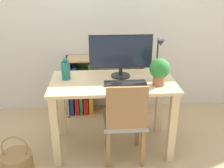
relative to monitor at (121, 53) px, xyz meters
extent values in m
plane|color=tan|center=(-0.09, -0.11, -0.99)|extent=(10.00, 10.00, 0.00)
cube|color=silver|center=(-0.09, 0.82, 0.31)|extent=(8.00, 0.05, 2.60)
cube|color=#D8BC8C|center=(-0.09, -0.11, -0.25)|extent=(1.20, 0.63, 0.03)
cube|color=#D8BC8C|center=(-0.63, -0.38, -0.63)|extent=(0.07, 0.07, 0.72)
cube|color=#D8BC8C|center=(0.46, -0.38, -0.63)|extent=(0.07, 0.07, 0.72)
cube|color=#D8BC8C|center=(-0.63, 0.15, -0.63)|extent=(0.07, 0.07, 0.72)
cube|color=#D8BC8C|center=(0.46, 0.15, -0.63)|extent=(0.07, 0.07, 0.72)
cylinder|color=#232326|center=(0.00, 0.00, -0.23)|extent=(0.19, 0.19, 0.02)
cylinder|color=#232326|center=(0.00, 0.00, -0.18)|extent=(0.04, 0.04, 0.09)
cube|color=#232326|center=(0.00, 0.00, 0.02)|extent=(0.61, 0.02, 0.33)
cube|color=#192338|center=(0.00, 0.00, 0.02)|extent=(0.59, 0.03, 0.31)
cube|color=black|center=(0.03, -0.20, -0.23)|extent=(0.39, 0.12, 0.02)
cylinder|color=#1E7266|center=(-0.54, -0.04, -0.15)|extent=(0.09, 0.09, 0.18)
sphere|color=#1E7266|center=(-0.54, -0.04, -0.05)|extent=(0.05, 0.05, 0.05)
cylinder|color=#2D2D33|center=(0.37, 0.05, -0.23)|extent=(0.10, 0.10, 0.02)
cylinder|color=#2D2D33|center=(0.37, 0.05, -0.04)|extent=(0.02, 0.02, 0.35)
cylinder|color=#2D2D33|center=(0.37, 0.00, 0.13)|extent=(0.01, 0.10, 0.01)
cone|color=#2D2D33|center=(0.37, -0.05, 0.11)|extent=(0.08, 0.08, 0.06)
cylinder|color=#9E6647|center=(0.33, -0.24, -0.20)|extent=(0.11, 0.11, 0.09)
sphere|color=#2D7A33|center=(0.33, -0.24, -0.08)|extent=(0.19, 0.19, 0.19)
cube|color=gray|center=(0.01, -0.28, -0.57)|extent=(0.40, 0.40, 0.04)
cube|color=olive|center=(0.01, -0.47, -0.35)|extent=(0.36, 0.03, 0.40)
cube|color=olive|center=(-0.15, -0.45, -0.79)|extent=(0.04, 0.04, 0.40)
cube|color=olive|center=(0.17, -0.45, -0.79)|extent=(0.04, 0.04, 0.40)
cube|color=olive|center=(-0.15, -0.12, -0.79)|extent=(0.04, 0.04, 0.40)
cube|color=olive|center=(0.17, -0.12, -0.79)|extent=(0.04, 0.04, 0.40)
cube|color=tan|center=(-0.61, 0.65, -0.61)|extent=(0.02, 0.28, 0.75)
cube|color=tan|center=(0.34, 0.65, -0.61)|extent=(0.02, 0.28, 0.75)
cube|color=tan|center=(-0.13, 0.65, -0.98)|extent=(0.97, 0.28, 0.02)
cube|color=tan|center=(-0.13, 0.65, -0.25)|extent=(0.97, 0.28, 0.02)
cube|color=tan|center=(-0.13, 0.65, -0.61)|extent=(0.93, 0.28, 0.02)
cube|color=navy|center=(-0.56, 0.65, -0.85)|extent=(0.05, 0.24, 0.25)
cube|color=red|center=(-0.50, 0.65, -0.81)|extent=(0.05, 0.24, 0.33)
cube|color=#2D7F38|center=(-0.45, 0.65, -0.84)|extent=(0.04, 0.24, 0.27)
cube|color=red|center=(-0.38, 0.65, -0.87)|extent=(0.06, 0.24, 0.21)
cube|color=orange|center=(-0.32, 0.65, -0.86)|extent=(0.05, 0.24, 0.22)
cube|color=navy|center=(-0.57, 0.65, -0.48)|extent=(0.04, 0.24, 0.24)
cube|color=navy|center=(-0.51, 0.65, -0.47)|extent=(0.05, 0.24, 0.27)
cube|color=#2D7F38|center=(-0.44, 0.65, -0.49)|extent=(0.07, 0.24, 0.24)
cube|color=orange|center=(-0.37, 0.65, -0.50)|extent=(0.05, 0.24, 0.21)
cube|color=#2D7F38|center=(-0.30, 0.65, -0.45)|extent=(0.06, 0.24, 0.31)
cylinder|color=#997547|center=(-1.00, -0.42, -0.91)|extent=(0.29, 0.29, 0.17)
torus|color=#997547|center=(-1.00, -0.42, -0.75)|extent=(0.25, 0.02, 0.25)
camera|label=1|loc=(-0.25, -2.44, 0.71)|focal=42.00mm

